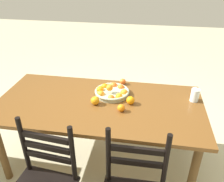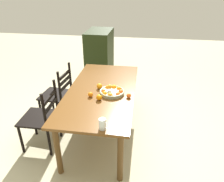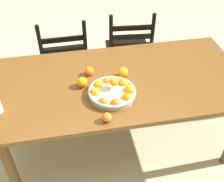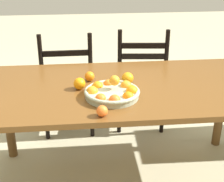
# 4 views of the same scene
# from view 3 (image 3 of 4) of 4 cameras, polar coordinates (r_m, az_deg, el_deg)

# --- Properties ---
(ground_plane) EXTENTS (12.00, 12.00, 0.00)m
(ground_plane) POSITION_cam_3_polar(r_m,az_deg,el_deg) (2.61, 1.42, -10.45)
(ground_plane) COLOR #B7B18D
(dining_table) EXTENTS (1.90, 0.92, 0.74)m
(dining_table) POSITION_cam_3_polar(r_m,az_deg,el_deg) (2.14, 1.70, 0.54)
(dining_table) COLOR brown
(dining_table) RESTS_ON ground
(chair_near_window) EXTENTS (0.48, 0.48, 0.95)m
(chair_near_window) POSITION_cam_3_polar(r_m,az_deg,el_deg) (2.90, 3.40, 7.86)
(chair_near_window) COLOR black
(chair_near_window) RESTS_ON ground
(chair_by_cabinet) EXTENTS (0.45, 0.45, 0.94)m
(chair_by_cabinet) POSITION_cam_3_polar(r_m,az_deg,el_deg) (2.83, -9.50, 6.11)
(chair_by_cabinet) COLOR black
(chair_by_cabinet) RESTS_ON ground
(fruit_bowl) EXTENTS (0.33, 0.33, 0.13)m
(fruit_bowl) POSITION_cam_3_polar(r_m,az_deg,el_deg) (1.93, 0.07, -0.20)
(fruit_bowl) COLOR #A2AC8E
(fruit_bowl) RESTS_ON dining_table
(orange_loose_0) EXTENTS (0.07, 0.07, 0.07)m
(orange_loose_0) POSITION_cam_3_polar(r_m,az_deg,el_deg) (2.12, -4.67, 4.07)
(orange_loose_0) COLOR orange
(orange_loose_0) RESTS_ON dining_table
(orange_loose_1) EXTENTS (0.08, 0.08, 0.08)m
(orange_loose_1) POSITION_cam_3_polar(r_m,az_deg,el_deg) (2.01, -6.12, 1.79)
(orange_loose_1) COLOR orange
(orange_loose_1) RESTS_ON dining_table
(orange_loose_2) EXTENTS (0.06, 0.06, 0.06)m
(orange_loose_2) POSITION_cam_3_polar(r_m,az_deg,el_deg) (1.76, -1.04, -5.41)
(orange_loose_2) COLOR orange
(orange_loose_2) RESTS_ON dining_table
(orange_loose_3) EXTENTS (0.08, 0.08, 0.08)m
(orange_loose_3) POSITION_cam_3_polar(r_m,az_deg,el_deg) (2.10, 2.27, 3.82)
(orange_loose_3) COLOR orange
(orange_loose_3) RESTS_ON dining_table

